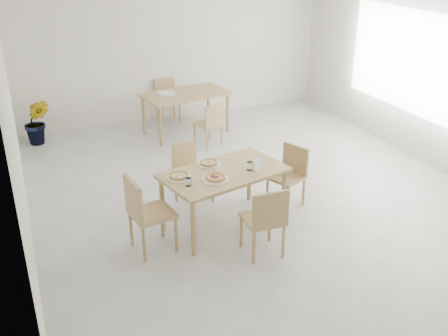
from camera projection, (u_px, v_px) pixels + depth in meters
name	position (u px, v px, depth m)	size (l,w,h in m)	color
room	(416.00, 63.00, 8.21)	(7.28, 7.00, 7.00)	#B7B7B3
main_table	(224.00, 177.00, 6.37)	(1.65, 1.17, 0.75)	tan
chair_south	(266.00, 217.00, 5.82)	(0.44, 0.44, 0.86)	tan
chair_north	(190.00, 168.00, 7.07)	(0.54, 0.54, 0.83)	tan
chair_west	(145.00, 210.00, 5.89)	(0.52, 0.52, 0.93)	tan
chair_east	(290.00, 171.00, 6.98)	(0.53, 0.53, 0.82)	tan
plate_margherita	(209.00, 164.00, 6.50)	(0.29, 0.29, 0.02)	white
plate_mushroom	(179.00, 178.00, 6.16)	(0.29, 0.29, 0.02)	white
plate_pepperoni	(216.00, 179.00, 6.11)	(0.32, 0.32, 0.02)	white
pizza_margherita	(209.00, 163.00, 6.50)	(0.29, 0.29, 0.03)	tan
pizza_mushroom	(179.00, 176.00, 6.15)	(0.26, 0.26, 0.03)	tan
pizza_pepperoni	(216.00, 177.00, 6.10)	(0.32, 0.32, 0.03)	tan
tumbler_a	(250.00, 166.00, 6.36)	(0.08, 0.08, 0.10)	white
tumbler_b	(188.00, 182.00, 5.97)	(0.07, 0.07, 0.09)	white
napkin_holder	(257.00, 165.00, 6.34)	(0.14, 0.11, 0.14)	silver
fork_a	(200.00, 189.00, 5.89)	(0.02, 0.19, 0.01)	silver
fork_b	(231.00, 160.00, 6.63)	(0.01, 0.17, 0.01)	silver
second_table	(185.00, 98.00, 9.38)	(1.61, 1.08, 0.75)	tan
chair_back_s	(211.00, 122.00, 8.85)	(0.49, 0.49, 0.78)	tan
chair_back_n	(167.00, 97.00, 10.09)	(0.41, 0.41, 0.80)	tan
plate_empty	(167.00, 93.00, 9.30)	(0.31, 0.31, 0.02)	white
potted_plant	(37.00, 122.00, 8.99)	(0.44, 0.36, 0.80)	#2C5D1C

